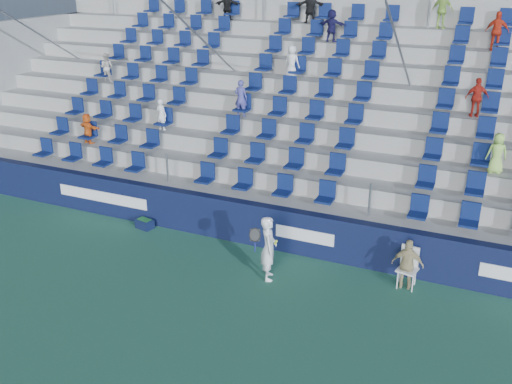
# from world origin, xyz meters

# --- Properties ---
(ground) EXTENTS (70.00, 70.00, 0.00)m
(ground) POSITION_xyz_m (0.00, 0.00, 0.00)
(ground) COLOR #2B654B
(ground) RESTS_ON ground
(sponsor_wall) EXTENTS (24.00, 0.32, 1.20)m
(sponsor_wall) POSITION_xyz_m (0.00, 3.15, 0.60)
(sponsor_wall) COLOR #0E1536
(sponsor_wall) RESTS_ON ground
(grandstand) EXTENTS (24.00, 8.17, 6.63)m
(grandstand) POSITION_xyz_m (0.00, 8.24, 2.14)
(grandstand) COLOR #989893
(grandstand) RESTS_ON ground
(tennis_player) EXTENTS (0.70, 0.71, 1.64)m
(tennis_player) POSITION_xyz_m (1.07, 1.59, 0.82)
(tennis_player) COLOR white
(tennis_player) RESTS_ON ground
(line_judge_chair) EXTENTS (0.51, 0.52, 1.00)m
(line_judge_chair) POSITION_xyz_m (4.24, 2.65, 0.57)
(line_judge_chair) COLOR white
(line_judge_chair) RESTS_ON ground
(line_judge) EXTENTS (0.76, 0.35, 1.27)m
(line_judge) POSITION_xyz_m (4.24, 2.50, 0.63)
(line_judge) COLOR tan
(line_judge) RESTS_ON ground
(ball_bin) EXTENTS (0.55, 0.42, 0.28)m
(ball_bin) POSITION_xyz_m (-3.34, 2.75, 0.15)
(ball_bin) COLOR #0E1535
(ball_bin) RESTS_ON ground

